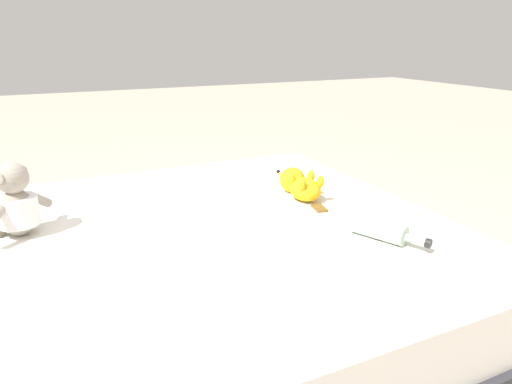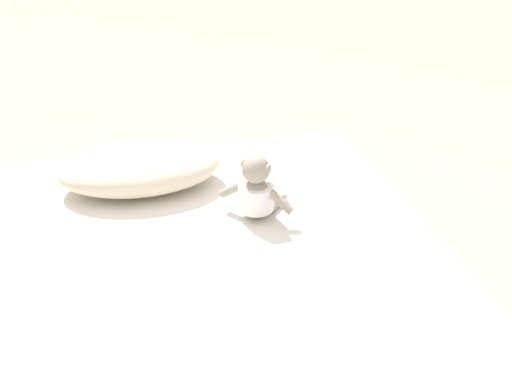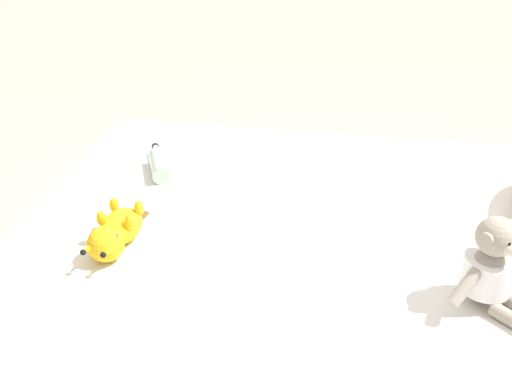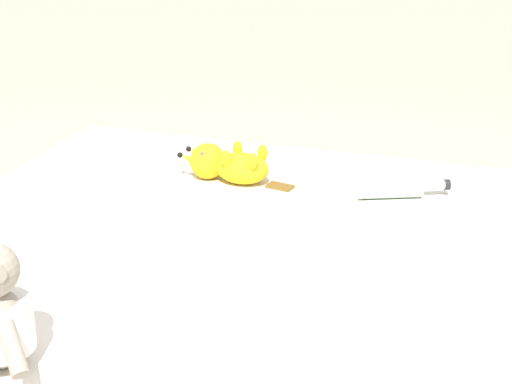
# 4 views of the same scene
# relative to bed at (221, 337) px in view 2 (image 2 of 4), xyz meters

# --- Properties ---
(bed) EXTENTS (1.53, 2.00, 0.42)m
(bed) POSITION_rel_bed_xyz_m (0.00, 0.00, 0.00)
(bed) COLOR #2D2D33
(bed) RESTS_ON ground_plane
(pillow) EXTENTS (0.61, 0.38, 0.16)m
(pillow) POSITION_rel_bed_xyz_m (-0.17, 0.66, 0.29)
(pillow) COLOR beige
(pillow) RESTS_ON bed
(plush_monkey) EXTENTS (0.26, 0.26, 0.24)m
(plush_monkey) POSITION_rel_bed_xyz_m (0.20, 0.35, 0.31)
(plush_monkey) COLOR #9E9384
(plush_monkey) RESTS_ON bed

